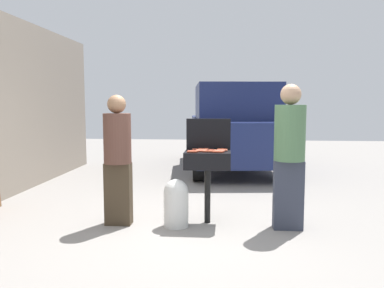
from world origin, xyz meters
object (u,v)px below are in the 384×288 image
person_left (118,155)px  hot_dog_12 (222,149)px  hot_dog_9 (222,150)px  hot_dog_10 (202,150)px  hot_dog_5 (220,151)px  hot_dog_3 (202,151)px  parked_minivan (233,127)px  hot_dog_4 (208,150)px  bbq_grill (208,162)px  hot_dog_13 (193,151)px  hot_dog_0 (192,152)px  hot_dog_8 (201,151)px  hot_dog_6 (208,151)px  person_right (289,151)px  hot_dog_14 (218,151)px  hot_dog_2 (218,152)px  hot_dog_1 (204,149)px  hot_dog_7 (214,151)px  hot_dog_11 (197,150)px  propane_tank (176,202)px

person_left → hot_dog_12: bearing=12.8°
hot_dog_9 → hot_dog_10: size_ratio=1.00×
hot_dog_5 → hot_dog_3: bearing=164.6°
parked_minivan → hot_dog_5: bearing=80.5°
hot_dog_4 → hot_dog_9: same height
bbq_grill → hot_dog_10: 0.17m
hot_dog_13 → hot_dog_0: bearing=-103.2°
bbq_grill → hot_dog_8: (-0.08, -0.07, 0.16)m
hot_dog_5 → hot_dog_6: size_ratio=1.00×
hot_dog_4 → person_right: size_ratio=0.07×
hot_dog_12 → hot_dog_3: bearing=-150.5°
hot_dog_5 → hot_dog_10: size_ratio=1.00×
parked_minivan → person_left: bearing=64.6°
hot_dog_9 → hot_dog_14: (-0.05, -0.04, 0.00)m
hot_dog_5 → person_left: 1.32m
hot_dog_3 → hot_dog_9: 0.28m
person_left → hot_dog_0: bearing=1.2°
hot_dog_12 → person_right: person_right is taller
hot_dog_0 → person_right: bearing=-0.2°
hot_dog_0 → hot_dog_2: size_ratio=1.00×
hot_dog_1 → hot_dog_7: bearing=-51.7°
bbq_grill → hot_dog_9: (0.19, 0.03, 0.16)m
hot_dog_4 → person_left: (-1.16, -0.22, -0.05)m
bbq_grill → hot_dog_6: (0.01, -0.11, 0.16)m
parked_minivan → hot_dog_2: bearing=80.2°
hot_dog_8 → hot_dog_11: (-0.06, 0.15, 0.00)m
hot_dog_4 → hot_dog_7: 0.12m
hot_dog_2 → bbq_grill: bearing=133.2°
person_left → person_right: 2.19m
hot_dog_14 → hot_dog_0: bearing=-156.1°
hot_dog_7 → propane_tank: hot_dog_7 is taller
hot_dog_2 → hot_dog_8: (-0.22, 0.07, 0.00)m
hot_dog_13 → hot_dog_10: bearing=47.3°
hot_dog_5 → hot_dog_6: same height
person_right → parked_minivan: size_ratio=0.40×
hot_dog_6 → hot_dog_8: (-0.09, 0.04, 0.00)m
hot_dog_14 → person_right: size_ratio=0.07×
hot_dog_2 → hot_dog_1: bearing=124.8°
hot_dog_8 → hot_dog_6: bearing=-22.6°
hot_dog_7 → person_left: bearing=-174.1°
hot_dog_6 → person_right: person_right is taller
hot_dog_9 → hot_dog_6: bearing=-143.8°
hot_dog_4 → parked_minivan: parked_minivan is taller
hot_dog_3 → propane_tank: size_ratio=0.21×
bbq_grill → hot_dog_10: size_ratio=7.37×
hot_dog_12 → hot_dog_13: bearing=-147.5°
hot_dog_9 → hot_dog_12: 0.10m
hot_dog_9 → person_left: (-1.35, -0.20, -0.05)m
hot_dog_5 → person_left: bearing=-176.6°
hot_dog_3 → hot_dog_12: bearing=29.5°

